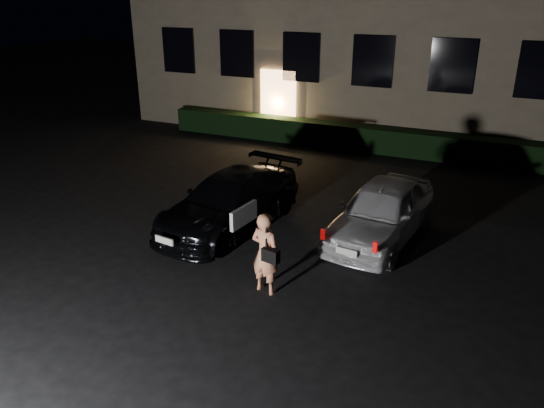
% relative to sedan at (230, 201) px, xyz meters
% --- Properties ---
extents(ground, '(80.00, 80.00, 0.00)m').
position_rel_sedan_xyz_m(ground, '(1.23, -2.96, -0.64)').
color(ground, black).
rests_on(ground, ground).
extents(hedge, '(15.00, 0.70, 0.85)m').
position_rel_sedan_xyz_m(hedge, '(1.23, 7.54, -0.21)').
color(hedge, black).
rests_on(hedge, ground).
extents(sedan, '(2.35, 4.61, 1.28)m').
position_rel_sedan_xyz_m(sedan, '(0.00, 0.00, 0.00)').
color(sedan, black).
rests_on(sedan, ground).
extents(hatch, '(2.03, 4.08, 1.34)m').
position_rel_sedan_xyz_m(hatch, '(3.44, 0.81, 0.03)').
color(hatch, silver).
rests_on(hatch, ground).
extents(man, '(0.68, 0.50, 1.61)m').
position_rel_sedan_xyz_m(man, '(2.03, -2.34, 0.17)').
color(man, '#F9996D').
rests_on(man, ground).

